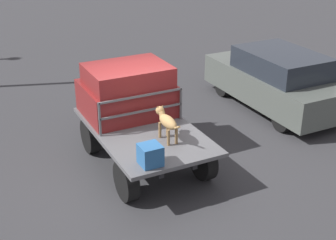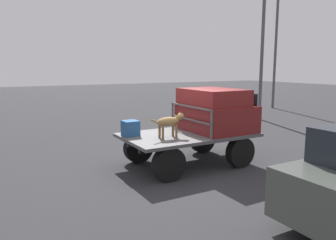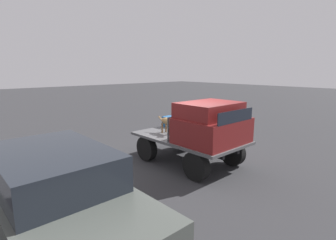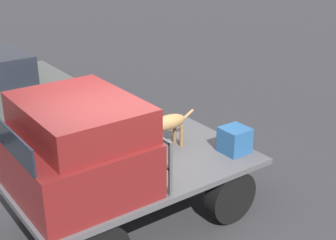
# 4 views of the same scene
# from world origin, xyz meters

# --- Properties ---
(ground_plane) EXTENTS (80.00, 80.00, 0.00)m
(ground_plane) POSITION_xyz_m (0.00, 0.00, 0.00)
(ground_plane) COLOR #2D2D30
(flatbed_truck) EXTENTS (3.46, 2.01, 0.86)m
(flatbed_truck) POSITION_xyz_m (0.00, 0.00, 0.61)
(flatbed_truck) COLOR black
(flatbed_truck) RESTS_ON ground
(truck_cab) EXTENTS (1.56, 1.89, 1.15)m
(truck_cab) POSITION_xyz_m (0.87, 0.00, 1.40)
(truck_cab) COLOR maroon
(truck_cab) RESTS_ON flatbed_truck
(truck_headboard) EXTENTS (0.04, 1.89, 0.73)m
(truck_headboard) POSITION_xyz_m (0.06, 0.00, 1.35)
(truck_headboard) COLOR #4C4C4F
(truck_headboard) RESTS_ON flatbed_truck
(dog) EXTENTS (0.97, 0.23, 0.64)m
(dog) POSITION_xyz_m (-0.67, -0.21, 1.26)
(dog) COLOR brown
(dog) RESTS_ON flatbed_truck
(cargo_crate) EXTENTS (0.38, 0.38, 0.38)m
(cargo_crate) POSITION_xyz_m (-1.44, 0.50, 1.05)
(cargo_crate) COLOR #235184
(cargo_crate) RESTS_ON flatbed_truck
(parked_sedan) EXTENTS (4.34, 1.82, 1.64)m
(parked_sedan) POSITION_xyz_m (1.24, -4.50, 0.82)
(parked_sedan) COLOR black
(parked_sedan) RESTS_ON ground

